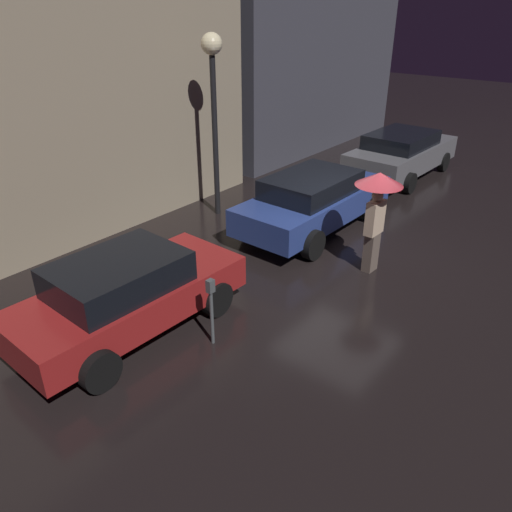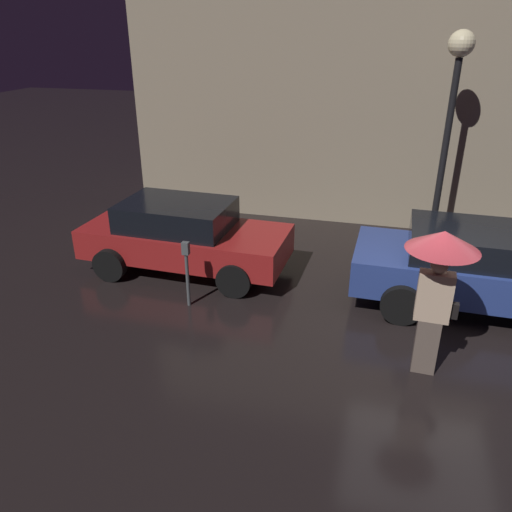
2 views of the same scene
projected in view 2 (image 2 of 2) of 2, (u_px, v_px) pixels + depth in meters
ground_plane at (436, 344)px, 7.76m from camera, size 60.00×60.00×0.00m
building_facade_left at (336, 76)px, 12.65m from camera, size 9.81×3.00×6.74m
parked_car_red at (184, 235)px, 9.88m from camera, size 4.09×1.89×1.41m
parked_car_blue at (486, 268)px, 8.47m from camera, size 4.52×1.98×1.44m
pedestrian_with_umbrella at (439, 270)px, 6.52m from camera, size 0.94×0.94×2.14m
parking_meter at (187, 267)px, 8.54m from camera, size 0.12×0.10×1.21m
street_lamp_near at (454, 90)px, 9.79m from camera, size 0.50×0.50×4.46m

